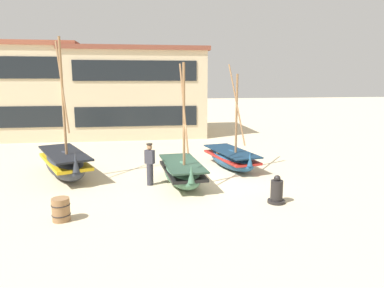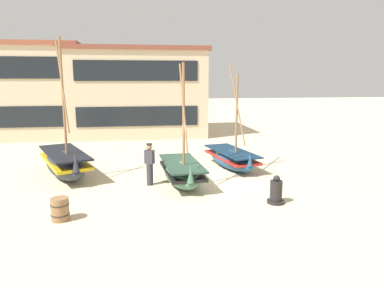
% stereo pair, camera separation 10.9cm
% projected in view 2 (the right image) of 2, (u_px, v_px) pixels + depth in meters
% --- Properties ---
extents(ground_plane, '(120.00, 120.00, 0.00)m').
position_uv_depth(ground_plane, '(196.00, 182.00, 14.60)').
color(ground_plane, beige).
extents(fishing_boat_near_left, '(2.01, 3.89, 4.83)m').
position_uv_depth(fishing_boat_near_left, '(231.00, 158.00, 16.76)').
color(fishing_boat_near_left, '#23517A').
rests_on(fishing_boat_near_left, ground).
extents(fishing_boat_centre_large, '(2.90, 4.41, 5.81)m').
position_uv_depth(fishing_boat_centre_large, '(65.00, 163.00, 15.28)').
color(fishing_boat_centre_large, '#2D333D').
rests_on(fishing_boat_centre_large, ground).
extents(fishing_boat_far_right, '(1.60, 3.60, 4.77)m').
position_uv_depth(fishing_boat_far_right, '(182.00, 172.00, 14.18)').
color(fishing_boat_far_right, '#427056').
rests_on(fishing_boat_far_right, ground).
extents(fisherman_by_hull, '(0.42, 0.37, 1.68)m').
position_uv_depth(fisherman_by_hull, '(150.00, 165.00, 14.04)').
color(fisherman_by_hull, '#33333D').
rests_on(fisherman_by_hull, ground).
extents(capstan_winch, '(0.59, 0.59, 0.98)m').
position_uv_depth(capstan_winch, '(276.00, 192.00, 12.05)').
color(capstan_winch, black).
rests_on(capstan_winch, ground).
extents(wooden_barrel, '(0.56, 0.56, 0.70)m').
position_uv_depth(wooden_barrel, '(60.00, 209.00, 10.59)').
color(wooden_barrel, olive).
rests_on(wooden_barrel, ground).
extents(harbor_building_main, '(10.05, 6.96, 6.35)m').
position_uv_depth(harbor_building_main, '(138.00, 92.00, 26.97)').
color(harbor_building_main, beige).
rests_on(harbor_building_main, ground).
extents(harbor_building_annex, '(8.60, 6.55, 6.57)m').
position_uv_depth(harbor_building_annex, '(25.00, 91.00, 25.74)').
color(harbor_building_annex, beige).
rests_on(harbor_building_annex, ground).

